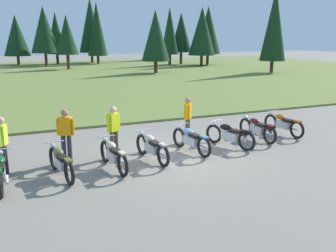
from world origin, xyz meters
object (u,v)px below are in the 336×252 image
Objects in this scene: motorcycle_olive at (61,162)px; rider_with_back_turned at (2,142)px; motorcycle_cream at (113,155)px; rider_checking_bike at (188,117)px; motorcycle_silver at (152,147)px; rider_near_row_end at (114,129)px; motorcycle_black at (229,135)px; motorcycle_british_green at (1,171)px; motorcycle_sky_blue at (191,140)px; motorcycle_maroon at (257,128)px; motorcycle_orange at (283,124)px; rider_in_hivis_vest at (66,133)px.

motorcycle_olive is 1.72m from rider_with_back_turned.
rider_checking_bike reaches higher than motorcycle_cream.
motorcycle_silver is 1.26× the size of rider_near_row_end.
motorcycle_black is 1.19× the size of rider_checking_bike.
motorcycle_british_green and motorcycle_black have the same top height.
motorcycle_black is at bearing -47.73° from rider_checking_bike.
motorcycle_british_green is 1.06× the size of motorcycle_black.
motorcycle_sky_blue is at bearing -1.80° from rider_with_back_turned.
motorcycle_maroon is 5.52m from rider_near_row_end.
motorcycle_silver is at bearing -171.05° from motorcycle_maroon.
motorcycle_orange is 1.26× the size of rider_checking_bike.
motorcycle_cream is 1.06× the size of motorcycle_black.
rider_with_back_turned reaches higher than motorcycle_cream.
motorcycle_orange is at bearing 7.74° from motorcycle_british_green.
rider_checking_bike is (1.98, 1.48, 0.51)m from motorcycle_silver.
motorcycle_black and motorcycle_maroon have the same top height.
motorcycle_olive is 0.99× the size of motorcycle_maroon.
motorcycle_british_green is at bearing -172.50° from motorcycle_sky_blue.
rider_with_back_turned is (-7.28, 0.17, 0.51)m from motorcycle_black.
motorcycle_silver is 1.05× the size of motorcycle_black.
rider_with_back_turned is at bearing 150.28° from motorcycle_olive.
rider_checking_bike is at bearing 9.13° from rider_with_back_turned.
motorcycle_cream is at bearing -168.31° from motorcycle_sky_blue.
rider_near_row_end is at bearing 5.18° from rider_with_back_turned.
motorcycle_cream is 1.26× the size of rider_with_back_turned.
rider_near_row_end reaches higher than motorcycle_maroon.
motorcycle_orange is at bearing 2.49° from rider_with_back_turned.
rider_checking_bike is at bearing 28.19° from motorcycle_cream.
motorcycle_maroon is at bearing -0.67° from rider_near_row_end.
motorcycle_british_green is 1.26× the size of rider_checking_bike.
motorcycle_british_green is at bearing -162.83° from rider_checking_bike.
motorcycle_cream is 1.26× the size of rider_checking_bike.
motorcycle_olive is 1.50m from motorcycle_cream.
motorcycle_british_green is 7.41m from motorcycle_black.
motorcycle_sky_blue is 1.25× the size of rider_in_hivis_vest.
motorcycle_orange is at bearing 9.49° from motorcycle_cream.
rider_with_back_turned is (-2.92, 0.77, 0.51)m from motorcycle_cream.
rider_with_back_turned is (-1.42, 0.81, 0.51)m from motorcycle_olive.
rider_with_back_turned reaches higher than motorcycle_british_green.
motorcycle_maroon is (8.84, 1.18, 0.00)m from motorcycle_british_green.
motorcycle_silver is 1.00× the size of motorcycle_maroon.
motorcycle_british_green and motorcycle_orange have the same top height.
motorcycle_orange is 4.01m from rider_checking_bike.
rider_in_hivis_vest reaches higher than motorcycle_maroon.
rider_with_back_turned is (-5.76, 0.18, 0.51)m from motorcycle_sky_blue.
motorcycle_orange is (7.23, 1.21, 0.00)m from motorcycle_cream.
motorcycle_sky_blue is at bearing 11.69° from motorcycle_cream.
motorcycle_olive is at bearing -178.23° from motorcycle_cream.
rider_with_back_turned is at bearing 84.37° from motorcycle_british_green.
motorcycle_maroon is at bearing 8.95° from motorcycle_silver.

